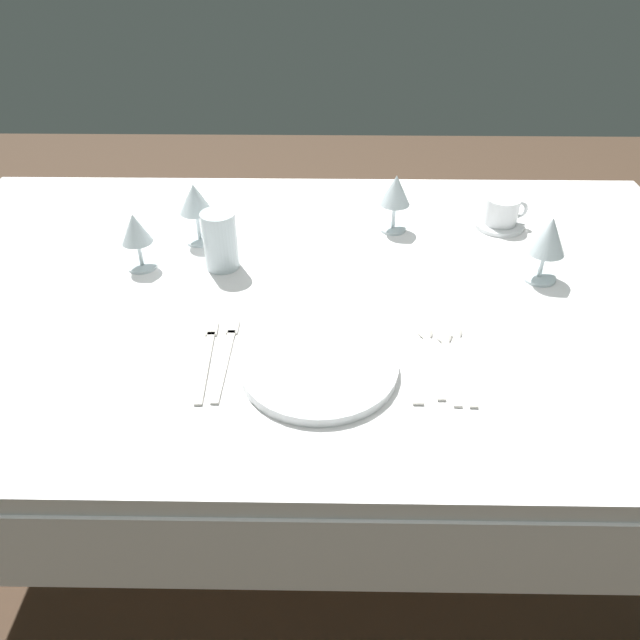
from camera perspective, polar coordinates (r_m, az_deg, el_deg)
The scene contains 16 objects.
ground_plane at distance 1.79m, azimuth -0.65°, elevation -16.86°, with size 6.00×6.00×0.00m, color #4C3828.
dining_table at distance 1.32m, azimuth -0.84°, elevation 0.39°, with size 1.80×1.11×0.74m.
dinner_plate at distance 1.05m, azimuth -0.10°, elevation -4.38°, with size 0.28×0.28×0.02m, color white.
fork_outer at distance 1.10m, azimuth -8.87°, elevation -3.30°, with size 0.02×0.23×0.00m.
fork_inner at distance 1.10m, azimuth -10.64°, elevation -3.42°, with size 0.03×0.23×0.00m.
dinner_knife at distance 1.08m, azimuth 8.76°, elevation -4.10°, with size 0.02×0.22×0.00m.
spoon_soup at distance 1.11m, azimuth 10.34°, elevation -2.91°, with size 0.03×0.20×0.01m.
spoon_dessert at distance 1.11m, azimuth 12.01°, elevation -3.36°, with size 0.03×0.21×0.01m.
spoon_tea at distance 1.12m, azimuth 13.13°, elevation -3.07°, with size 0.03×0.22×0.01m.
saucer_left at distance 1.56m, azimuth 16.56°, elevation 8.67°, with size 0.12×0.12×0.01m, color white.
coffee_cup_left at distance 1.55m, azimuth 16.86°, elevation 9.87°, with size 0.10×0.08×0.06m.
wine_glass_centre at distance 1.45m, azimuth 7.16°, elevation 11.86°, with size 0.07×0.07×0.14m.
wine_glass_left at distance 1.35m, azimuth -17.05°, elevation 8.00°, with size 0.07×0.07×0.13m.
wine_glass_right at distance 1.33m, azimuth 20.81°, elevation 7.25°, with size 0.08×0.08×0.14m.
wine_glass_far at distance 1.42m, azimuth -11.73°, elevation 10.92°, with size 0.08×0.08×0.14m.
drink_tumbler at distance 1.33m, azimuth -9.38°, elevation 7.12°, with size 0.07×0.07×0.13m.
Camera 1 is at (0.04, -1.07, 1.44)m, focal length 33.84 mm.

